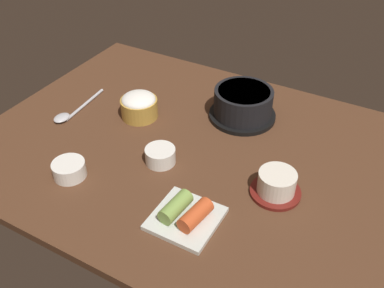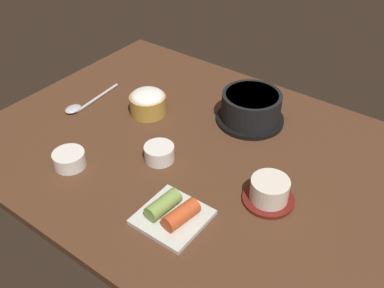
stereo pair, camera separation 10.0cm
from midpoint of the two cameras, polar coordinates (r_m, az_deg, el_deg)
dining_table at (r=104.30cm, az=-3.16°, el=-0.92°), size 100.00×76.00×2.00cm
stone_pot at (r=111.75cm, az=4.17°, el=5.18°), size 17.31×17.31×7.98cm
rice_bowl at (r=113.62cm, az=-9.46°, el=4.96°), size 9.53×9.53×6.69cm
tea_cup_with_saucer at (r=90.79cm, az=7.93°, el=-5.38°), size 10.73×10.73×5.47cm
banchan_cup_center at (r=98.78cm, az=-7.06°, el=-1.57°), size 6.92×6.92×3.65cm
kimchi_plate at (r=85.61cm, az=-4.22°, el=-9.36°), size 12.66×12.66×4.28cm
side_bowl_near at (r=99.70cm, az=-18.58°, el=-3.24°), size 7.22×7.22×3.54cm
spoon at (r=119.88cm, az=-18.03°, el=3.78°), size 3.60×18.82×1.35cm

